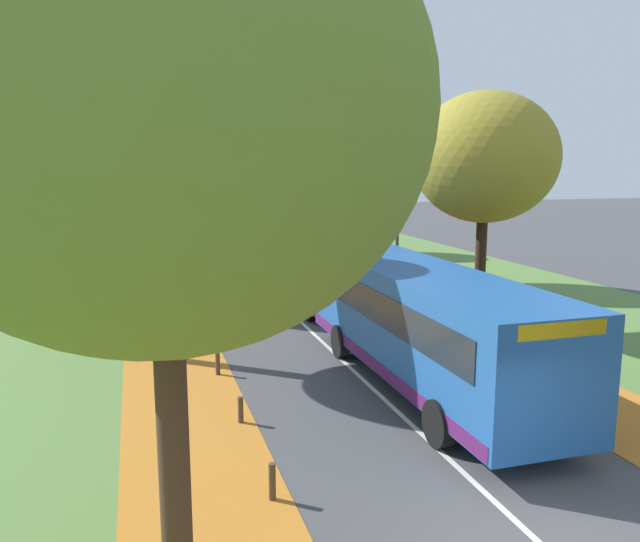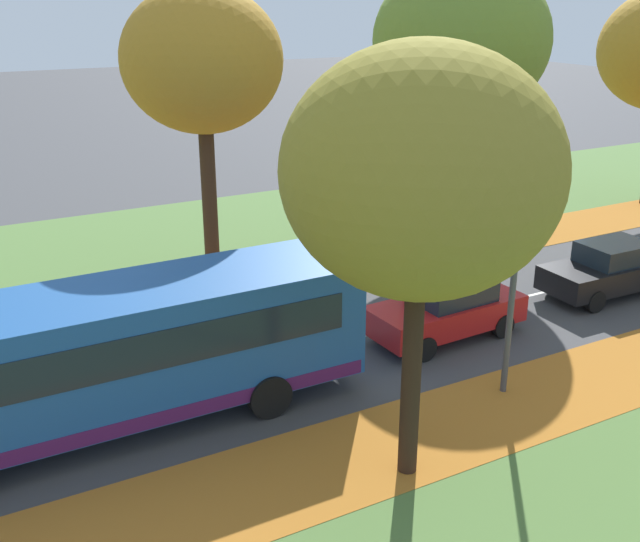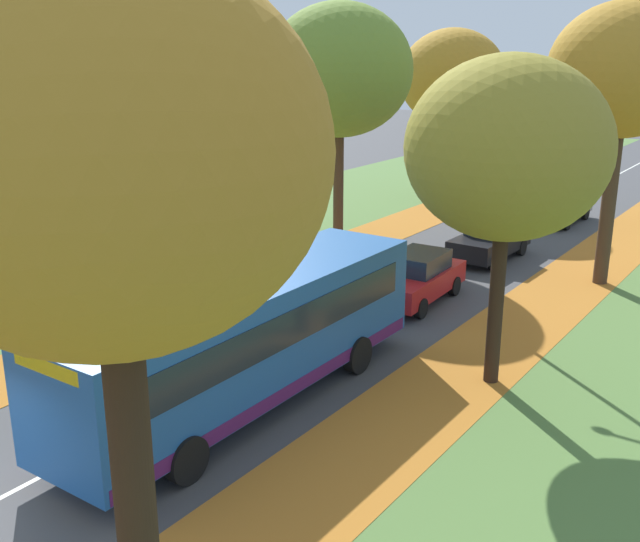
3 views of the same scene
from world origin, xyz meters
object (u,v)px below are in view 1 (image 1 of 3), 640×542
at_px(tree_left_far, 131,150).
at_px(tree_right_mid, 374,129).
at_px(bollard_sixth, 196,309).
at_px(bollard_fifth, 206,331).
at_px(streetlamp_right, 389,213).
at_px(tree_left_nearest, 159,109).
at_px(bollard_third, 241,410).
at_px(bollard_fourth, 218,364).
at_px(tree_left_near, 130,122).
at_px(tree_right_far, 307,151).
at_px(tree_left_mid, 132,129).
at_px(bollard_second, 272,482).
at_px(car_red_lead, 318,290).
at_px(car_grey_third_in_line, 254,246).
at_px(bus, 423,321).
at_px(car_black_following, 281,266).
at_px(tree_right_near, 485,158).

height_order(tree_left_far, tree_right_mid, tree_right_mid).
relative_size(tree_left_far, bollard_sixth, 13.50).
xyz_separation_m(bollard_fifth, streetlamp_right, (7.20, 2.37, 3.40)).
bearing_deg(tree_right_mid, tree_left_far, 136.73).
relative_size(tree_left_nearest, bollard_third, 14.64).
relative_size(bollard_fourth, bollard_fifth, 0.89).
distance_m(tree_left_near, tree_right_far, 23.29).
xyz_separation_m(tree_left_mid, bollard_second, (1.90, -17.99, -6.66)).
relative_size(bollard_third, car_red_lead, 0.14).
distance_m(car_red_lead, car_grey_third_in_line, 13.88).
bearing_deg(tree_left_far, tree_left_mid, -89.65).
bearing_deg(bus, bollard_third, -168.68).
distance_m(bollard_sixth, car_black_following, 7.34).
distance_m(tree_left_near, tree_right_mid, 14.40).
xyz_separation_m(bollard_fifth, car_black_following, (4.55, 9.05, 0.47)).
bearing_deg(tree_right_mid, tree_right_far, 90.58).
distance_m(tree_left_far, bollard_fourth, 22.87).
height_order(tree_right_near, bus, tree_right_near).
bearing_deg(car_black_following, bollard_fourth, -110.44).
bearing_deg(car_grey_third_in_line, car_black_following, -91.46).
distance_m(streetlamp_right, car_grey_third_in_line, 14.99).
bearing_deg(bollard_fourth, tree_right_far, 68.91).
bearing_deg(tree_left_far, bollard_sixth, -82.62).
bearing_deg(car_red_lead, tree_left_far, 112.66).
xyz_separation_m(tree_left_mid, tree_right_far, (10.71, 11.55, -0.57)).
height_order(tree_right_far, bollard_fourth, tree_right_far).
xyz_separation_m(tree_left_far, car_red_lead, (6.56, -15.71, -5.54)).
bearing_deg(car_black_following, car_red_lead, -89.63).
bearing_deg(car_grey_third_in_line, tree_left_nearest, -102.35).
bearing_deg(bollard_third, bollard_fourth, 91.13).
height_order(bollard_second, bollard_fourth, bollard_second).
bearing_deg(tree_left_mid, tree_right_near, -40.91).
bearing_deg(car_black_following, bollard_second, -103.53).
bearing_deg(bollard_fifth, bollard_second, -89.99).
relative_size(bollard_fourth, car_grey_third_in_line, 0.14).
bearing_deg(tree_right_mid, bollard_sixth, -149.93).
height_order(bollard_fifth, streetlamp_right, streetlamp_right).
height_order(bollard_second, bollard_third, bollard_second).
relative_size(tree_left_near, streetlamp_right, 1.46).
bearing_deg(streetlamp_right, tree_left_mid, 147.64).
bearing_deg(car_red_lead, bollard_fourth, -126.49).
xyz_separation_m(tree_left_mid, bollard_fourth, (1.86, -11.42, -6.68)).
distance_m(tree_left_near, bollard_third, 8.73).
relative_size(tree_right_far, bollard_sixth, 12.73).
height_order(tree_left_far, car_grey_third_in_line, tree_left_far).
bearing_deg(tree_left_near, streetlamp_right, 19.92).
distance_m(tree_right_near, tree_right_mid, 9.81).
bearing_deg(bollard_fourth, bollard_third, -88.87).
distance_m(car_black_following, car_grey_third_in_line, 7.82).
bearing_deg(bollard_second, tree_left_nearest, -122.21).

